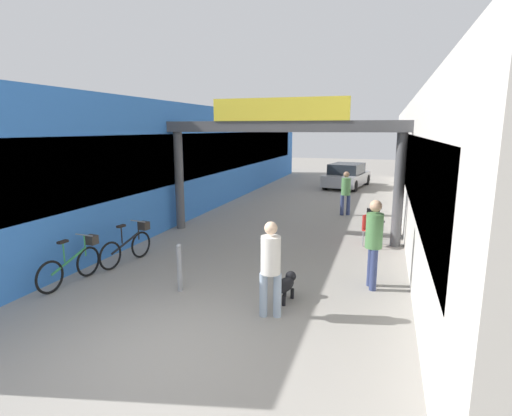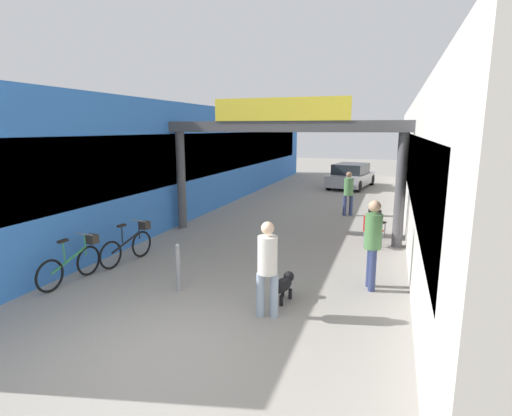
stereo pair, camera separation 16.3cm
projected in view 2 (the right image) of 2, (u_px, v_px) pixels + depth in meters
name	position (u px, v px, depth m)	size (l,w,h in m)	color
ground_plane	(156.00, 351.00, 5.88)	(80.00, 80.00, 0.00)	gray
storefront_left	(194.00, 156.00, 17.31)	(3.00, 26.00, 4.07)	blue
storefront_right	(453.00, 163.00, 14.05)	(3.00, 26.00, 4.07)	beige
arcade_sign_gateway	(281.00, 141.00, 11.57)	(7.40, 0.47, 4.07)	#4C4C4F
pedestrian_with_dog	(267.00, 263.00, 6.77)	(0.41, 0.41, 1.70)	#8C9EB2
pedestrian_companion	(373.00, 239.00, 7.96)	(0.42, 0.42, 1.83)	navy
pedestrian_carrying_crate	(348.00, 191.00, 14.89)	(0.45, 0.45, 1.65)	navy
dog_on_leash	(284.00, 284.00, 7.55)	(0.39, 0.72, 0.51)	black
bicycle_green_nearest	(74.00, 262.00, 8.48)	(0.46, 1.69, 0.98)	black
bicycle_black_second	(130.00, 244.00, 9.77)	(0.46, 1.68, 0.98)	black
bollard_post_metal	(178.00, 267.00, 7.98)	(0.10, 0.10, 0.99)	gray
cafe_chair_red_nearer	(371.00, 228.00, 10.97)	(0.54, 0.54, 0.89)	gray
cafe_chair_black_farther	(376.00, 220.00, 11.83)	(0.54, 0.54, 0.89)	gray
parked_car_silver	(351.00, 176.00, 22.12)	(2.40, 4.24, 1.33)	#99999E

